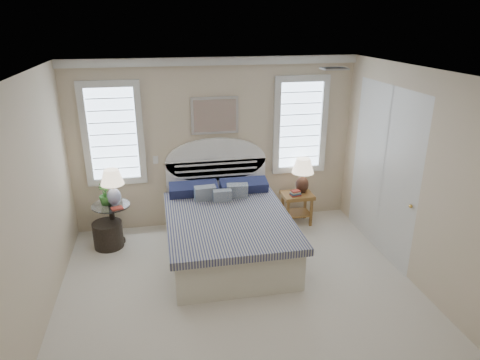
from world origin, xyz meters
name	(u,v)px	position (x,y,z in m)	size (l,w,h in m)	color
floor	(247,313)	(0.00, 0.00, 0.00)	(4.50, 5.00, 0.01)	beige
ceiling	(249,78)	(0.00, 0.00, 2.70)	(4.50, 5.00, 0.01)	white
wall_back	(215,144)	(0.00, 2.50, 1.35)	(4.50, 0.02, 2.70)	beige
wall_left	(21,227)	(-2.25, 0.00, 1.35)	(0.02, 5.00, 2.70)	beige
wall_right	(438,192)	(2.25, 0.00, 1.35)	(0.02, 5.00, 2.70)	beige
crown_molding	(214,61)	(0.00, 2.46, 2.64)	(4.50, 0.08, 0.12)	silver
hvac_vent	(334,69)	(1.20, 0.80, 2.68)	(0.30, 0.20, 0.02)	#B2B2B2
switch_plate	(156,160)	(-0.95, 2.48, 1.15)	(0.08, 0.01, 0.12)	silver
window_left	(113,134)	(-1.55, 2.48, 1.60)	(0.90, 0.06, 1.60)	#C9E2FF
window_right	(300,125)	(1.40, 2.48, 1.60)	(0.90, 0.06, 1.60)	#C9E2FF
painting	(215,116)	(0.00, 2.46, 1.82)	(0.74, 0.04, 0.58)	silver
closet_door	(383,171)	(2.23, 1.20, 1.20)	(0.02, 1.80, 2.40)	silver
bed	(227,227)	(0.00, 1.46, 0.39)	(1.72, 2.28, 1.47)	beige
side_table_left	(112,220)	(-1.65, 2.05, 0.39)	(0.56, 0.56, 0.63)	black
nightstand_right	(297,202)	(1.30, 2.15, 0.39)	(0.50, 0.40, 0.53)	brown
floor_pot	(108,235)	(-1.72, 1.93, 0.20)	(0.44, 0.44, 0.40)	black
lamp_left	(112,183)	(-1.59, 2.06, 0.97)	(0.39, 0.39, 0.56)	silver
lamp_right	(303,172)	(1.40, 2.21, 0.89)	(0.38, 0.38, 0.59)	black
potted_plant	(105,194)	(-1.71, 2.08, 0.80)	(0.19, 0.19, 0.34)	#3A6F2C
books_left	(117,208)	(-1.55, 1.88, 0.64)	(0.20, 0.18, 0.02)	#9B3026
books_right	(295,193)	(1.24, 2.08, 0.57)	(0.19, 0.15, 0.09)	#9B3026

